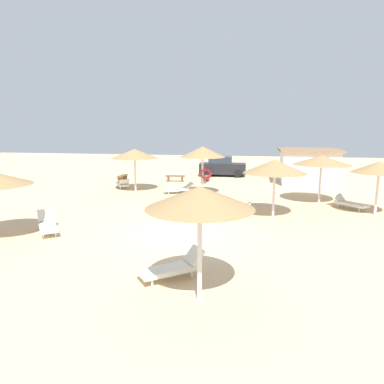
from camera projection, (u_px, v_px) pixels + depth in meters
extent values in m
plane|color=#DBBA8C|center=(178.00, 236.00, 13.63)|extent=(80.00, 80.00, 0.00)
cylinder|color=silver|center=(200.00, 253.00, 8.32)|extent=(0.12, 0.12, 2.41)
cone|color=#9E7A4C|center=(200.00, 197.00, 8.07)|extent=(2.59, 2.59, 0.53)
cylinder|color=silver|center=(135.00, 174.00, 23.00)|extent=(0.12, 0.12, 2.30)
cone|color=#9E7A4C|center=(135.00, 154.00, 22.75)|extent=(3.05, 3.05, 0.62)
cylinder|color=silver|center=(203.00, 175.00, 21.59)|extent=(0.12, 0.12, 2.50)
cone|color=#9E7A4C|center=(203.00, 152.00, 21.32)|extent=(2.81, 2.81, 0.65)
torus|color=red|center=(206.00, 174.00, 21.53)|extent=(0.71, 0.19, 0.70)
cylinder|color=silver|center=(320.00, 183.00, 19.43)|extent=(0.12, 0.12, 2.25)
cone|color=#9E7A4C|center=(322.00, 160.00, 19.19)|extent=(3.16, 3.16, 0.54)
cylinder|color=silver|center=(274.00, 194.00, 16.33)|extent=(0.12, 0.12, 2.19)
cone|color=#9E7A4C|center=(275.00, 166.00, 16.09)|extent=(2.94, 2.94, 0.64)
cylinder|color=silver|center=(377.00, 193.00, 16.72)|extent=(0.12, 0.12, 2.16)
cone|color=#9E7A4C|center=(379.00, 167.00, 16.49)|extent=(2.54, 2.54, 0.55)
cube|color=silver|center=(169.00, 270.00, 9.66)|extent=(1.72, 1.57, 0.12)
cube|color=silver|center=(194.00, 255.00, 9.99)|extent=(0.73, 0.76, 0.47)
cylinder|color=silver|center=(185.00, 268.00, 10.17)|extent=(0.06, 0.06, 0.22)
cylinder|color=silver|center=(192.00, 274.00, 9.79)|extent=(0.06, 0.06, 0.22)
cylinder|color=silver|center=(146.00, 277.00, 9.60)|extent=(0.06, 0.06, 0.22)
cylinder|color=silver|center=(152.00, 283.00, 9.22)|extent=(0.06, 0.06, 0.22)
cube|color=silver|center=(122.00, 184.00, 24.38)|extent=(1.46, 1.77, 0.12)
cube|color=silver|center=(124.00, 182.00, 23.61)|extent=(0.78, 0.72, 0.45)
cylinder|color=silver|center=(127.00, 188.00, 23.95)|extent=(0.06, 0.06, 0.22)
cylinder|color=silver|center=(121.00, 188.00, 23.79)|extent=(0.06, 0.06, 0.22)
cylinder|color=silver|center=(124.00, 185.00, 25.04)|extent=(0.06, 0.06, 0.22)
cylinder|color=silver|center=(118.00, 185.00, 24.88)|extent=(0.06, 0.06, 0.22)
cube|color=silver|center=(177.00, 189.00, 22.33)|extent=(1.81, 1.31, 0.12)
cube|color=silver|center=(189.00, 185.00, 22.50)|extent=(0.72, 0.79, 0.38)
cylinder|color=silver|center=(185.00, 191.00, 22.72)|extent=(0.06, 0.06, 0.22)
cylinder|color=silver|center=(187.00, 192.00, 22.31)|extent=(0.06, 0.06, 0.22)
cylinder|color=silver|center=(167.00, 192.00, 22.41)|extent=(0.06, 0.06, 0.22)
cylinder|color=silver|center=(169.00, 193.00, 22.00)|extent=(0.06, 0.06, 0.22)
cube|color=silver|center=(48.00, 227.00, 13.85)|extent=(1.54, 1.74, 0.12)
cube|color=silver|center=(46.00, 215.00, 14.50)|extent=(0.74, 0.69, 0.50)
cylinder|color=silver|center=(41.00, 228.00, 14.31)|extent=(0.06, 0.06, 0.22)
cylinder|color=silver|center=(53.00, 226.00, 14.51)|extent=(0.06, 0.06, 0.22)
cylinder|color=silver|center=(43.00, 236.00, 13.26)|extent=(0.06, 0.06, 0.22)
cylinder|color=silver|center=(56.00, 234.00, 13.45)|extent=(0.06, 0.06, 0.22)
cube|color=silver|center=(351.00, 204.00, 18.01)|extent=(1.61, 1.69, 0.12)
cube|color=silver|center=(338.00, 196.00, 18.63)|extent=(0.76, 0.75, 0.46)
cylinder|color=silver|center=(338.00, 205.00, 18.43)|extent=(0.06, 0.06, 0.22)
cylinder|color=silver|center=(343.00, 204.00, 18.66)|extent=(0.06, 0.06, 0.22)
cylinder|color=silver|center=(359.00, 210.00, 17.42)|extent=(0.06, 0.06, 0.22)
cylinder|color=silver|center=(364.00, 209.00, 17.65)|extent=(0.06, 0.06, 0.22)
cube|color=silver|center=(229.00, 210.00, 16.73)|extent=(1.70, 0.65, 0.12)
cube|color=silver|center=(245.00, 206.00, 16.54)|extent=(0.51, 0.64, 0.35)
cylinder|color=silver|center=(241.00, 213.00, 16.86)|extent=(0.06, 0.06, 0.22)
cylinder|color=silver|center=(241.00, 215.00, 16.44)|extent=(0.06, 0.06, 0.22)
cylinder|color=silver|center=(217.00, 212.00, 17.08)|extent=(0.06, 0.06, 0.22)
cylinder|color=silver|center=(216.00, 214.00, 16.66)|extent=(0.06, 0.06, 0.22)
cube|color=brown|center=(205.00, 177.00, 26.85)|extent=(0.56, 1.53, 0.08)
cube|color=brown|center=(204.00, 181.00, 26.38)|extent=(0.37, 0.16, 0.41)
cube|color=brown|center=(207.00, 179.00, 27.42)|extent=(0.37, 0.16, 0.41)
cube|color=brown|center=(175.00, 176.00, 27.20)|extent=(1.52, 0.49, 0.08)
cube|color=brown|center=(168.00, 179.00, 27.31)|extent=(0.14, 0.37, 0.41)
cube|color=brown|center=(182.00, 179.00, 27.18)|extent=(0.14, 0.37, 0.41)
cube|color=brown|center=(122.00, 176.00, 27.38)|extent=(0.44, 1.51, 0.08)
cube|color=brown|center=(120.00, 180.00, 26.89)|extent=(0.36, 0.13, 0.41)
cube|color=brown|center=(125.00, 178.00, 27.96)|extent=(0.36, 0.13, 0.41)
cube|color=black|center=(223.00, 168.00, 30.42)|extent=(4.09, 1.92, 0.90)
cube|color=#262D38|center=(220.00, 160.00, 30.31)|extent=(2.08, 1.67, 0.60)
cylinder|color=black|center=(238.00, 171.00, 31.17)|extent=(0.65, 0.26, 0.64)
cylinder|color=black|center=(238.00, 174.00, 29.46)|extent=(0.65, 0.26, 0.64)
cylinder|color=black|center=(208.00, 171.00, 31.52)|extent=(0.65, 0.26, 0.64)
cylinder|color=black|center=(206.00, 173.00, 29.80)|extent=(0.65, 0.26, 0.64)
cube|color=white|center=(308.00, 168.00, 26.22)|extent=(3.98, 3.61, 2.42)
cube|color=#8C6B4C|center=(309.00, 150.00, 25.98)|extent=(4.38, 4.01, 0.20)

